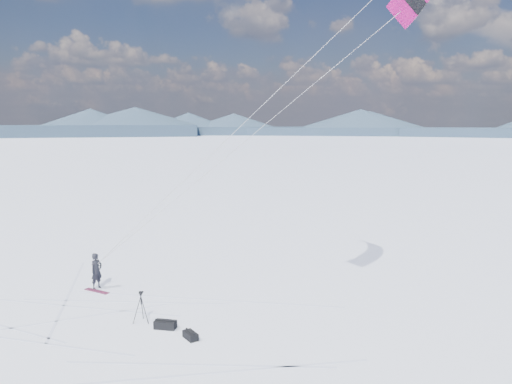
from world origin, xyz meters
The scene contains 8 objects.
ground centered at (0.00, 0.00, 0.00)m, with size 1800.00×1800.00×0.00m, color white.
horizon_hills centered at (0.00, 0.00, 3.30)m, with size 704.84×706.81×8.31m.
snow_tracks centered at (-0.56, -0.72, 0.00)m, with size 17.62×14.39×0.01m.
snowkiter centered at (-2.93, 2.80, 0.00)m, with size 0.66×0.43×1.81m, color black.
snowboard centered at (-2.62, 2.46, 0.02)m, with size 1.48×0.28×0.04m, color maroon.
tripod centered at (1.81, 0.41, 0.86)m, with size 0.60×0.67×1.33m.
gear_bag_a centered at (3.09, 0.31, 0.17)m, with size 0.94×0.62×0.39m.
gear_bag_b centered at (4.55, -0.06, 0.14)m, with size 0.80×0.67×0.33m.
Camera 1 is at (14.85, -15.21, 8.20)m, focal length 35.00 mm.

